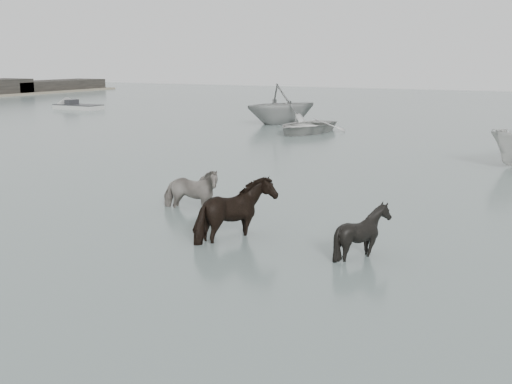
% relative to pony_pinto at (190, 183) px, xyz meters
% --- Properties ---
extents(ground, '(140.00, 140.00, 0.00)m').
position_rel_pony_pinto_xyz_m(ground, '(2.58, -1.67, -0.74)').
color(ground, '#52615D').
rests_on(ground, ground).
extents(pony_pinto, '(1.87, 1.11, 1.48)m').
position_rel_pony_pinto_xyz_m(pony_pinto, '(0.00, 0.00, 0.00)').
color(pony_pinto, black).
rests_on(pony_pinto, ground).
extents(pony_dark, '(1.56, 1.79, 1.71)m').
position_rel_pony_pinto_xyz_m(pony_dark, '(2.55, -2.01, 0.12)').
color(pony_dark, black).
rests_on(pony_dark, ground).
extents(pony_black, '(1.50, 1.41, 1.35)m').
position_rel_pony_pinto_xyz_m(pony_black, '(5.51, -1.93, -0.06)').
color(pony_black, black).
rests_on(pony_black, ground).
extents(rowboat_lead, '(4.00, 5.14, 0.97)m').
position_rel_pony_pinto_xyz_m(rowboat_lead, '(-4.18, 18.10, -0.25)').
color(rowboat_lead, '#B5B4B0').
rests_on(rowboat_lead, ground).
extents(rowboat_trail, '(6.20, 6.44, 2.61)m').
position_rel_pony_pinto_xyz_m(rowboat_trail, '(-7.38, 21.94, 0.57)').
color(rowboat_trail, '#959794').
rests_on(rowboat_trail, ground).
extents(skiff_outer, '(5.59, 1.76, 0.75)m').
position_rel_pony_pinto_xyz_m(skiff_outer, '(-26.41, 24.65, -0.36)').
color(skiff_outer, '#A9A9A4').
rests_on(skiff_outer, ground).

